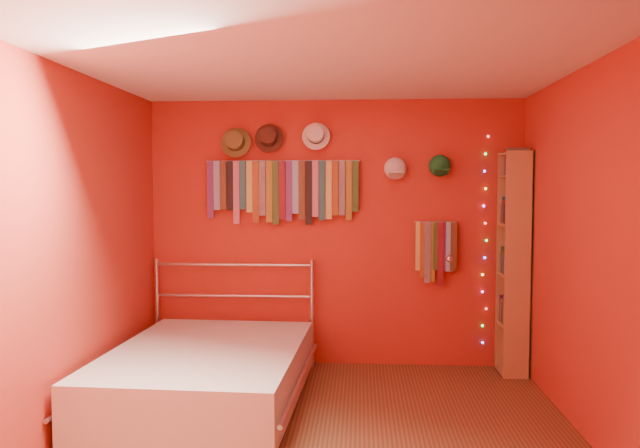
% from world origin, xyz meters
% --- Properties ---
extents(ground, '(3.50, 3.50, 0.00)m').
position_xyz_m(ground, '(0.00, 0.00, 0.00)').
color(ground, '#4F361B').
rests_on(ground, ground).
extents(back_wall, '(3.50, 0.02, 2.50)m').
position_xyz_m(back_wall, '(0.00, 1.75, 1.25)').
color(back_wall, '#AC291B').
rests_on(back_wall, ground).
extents(right_wall, '(0.02, 3.50, 2.50)m').
position_xyz_m(right_wall, '(1.75, 0.00, 1.25)').
color(right_wall, '#AC291B').
rests_on(right_wall, ground).
extents(left_wall, '(0.02, 3.50, 2.50)m').
position_xyz_m(left_wall, '(-1.75, 0.00, 1.25)').
color(left_wall, '#AC291B').
rests_on(left_wall, ground).
extents(ceiling, '(3.50, 3.50, 0.02)m').
position_xyz_m(ceiling, '(0.00, 0.00, 2.50)').
color(ceiling, white).
rests_on(ceiling, back_wall).
extents(tie_rack, '(1.45, 0.03, 0.60)m').
position_xyz_m(tie_rack, '(-0.48, 1.69, 1.68)').
color(tie_rack, silver).
rests_on(tie_rack, back_wall).
extents(small_tie_rack, '(0.40, 0.03, 0.60)m').
position_xyz_m(small_tie_rack, '(0.94, 1.68, 1.12)').
color(small_tie_rack, silver).
rests_on(small_tie_rack, back_wall).
extents(fedora_olive, '(0.29, 0.16, 0.28)m').
position_xyz_m(fedora_olive, '(-0.93, 1.65, 2.11)').
color(fedora_olive, brown).
rests_on(fedora_olive, back_wall).
extents(fedora_brown, '(0.27, 0.15, 0.27)m').
position_xyz_m(fedora_brown, '(-0.61, 1.66, 2.15)').
color(fedora_brown, '#472419').
rests_on(fedora_brown, back_wall).
extents(fedora_white, '(0.26, 0.14, 0.26)m').
position_xyz_m(fedora_white, '(-0.17, 1.66, 2.17)').
color(fedora_white, white).
rests_on(fedora_white, back_wall).
extents(cap_white, '(0.19, 0.24, 0.19)m').
position_xyz_m(cap_white, '(0.56, 1.70, 1.86)').
color(cap_white, white).
rests_on(cap_white, back_wall).
extents(cap_green, '(0.19, 0.24, 0.19)m').
position_xyz_m(cap_green, '(0.97, 1.70, 1.88)').
color(cap_green, '#19742E').
rests_on(cap_green, back_wall).
extents(fairy_lights, '(0.06, 0.02, 1.94)m').
position_xyz_m(fairy_lights, '(1.39, 1.71, 1.19)').
color(fairy_lights, '#FF3333').
rests_on(fairy_lights, back_wall).
extents(reading_lamp, '(0.06, 0.27, 0.08)m').
position_xyz_m(reading_lamp, '(1.04, 1.54, 1.04)').
color(reading_lamp, silver).
rests_on(reading_lamp, back_wall).
extents(bookshelf, '(0.25, 0.34, 2.00)m').
position_xyz_m(bookshelf, '(1.66, 1.53, 1.02)').
color(bookshelf, '#AD724E').
rests_on(bookshelf, ground).
extents(bed, '(1.59, 2.11, 1.01)m').
position_xyz_m(bed, '(-0.95, 0.60, 0.23)').
color(bed, silver).
rests_on(bed, ground).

